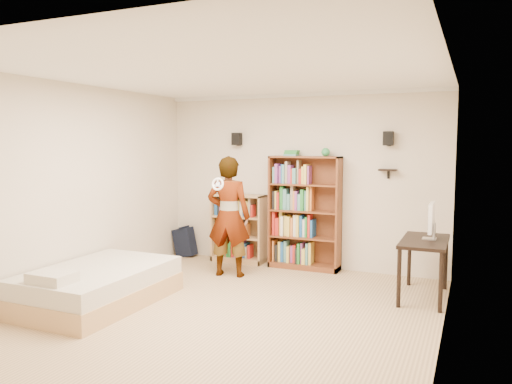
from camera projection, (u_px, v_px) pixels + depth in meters
ground at (228, 315)px, 5.65m from camera, size 4.50×5.00×0.01m
room_shell at (227, 159)px, 5.47m from camera, size 4.52×5.02×2.71m
crown_molding at (227, 75)px, 5.38m from camera, size 4.50×5.00×0.06m
speaker_left at (237, 139)px, 8.06m from camera, size 0.14×0.12×0.20m
speaker_right at (388, 138)px, 7.09m from camera, size 0.14×0.12×0.20m
wall_shelf at (388, 170)px, 7.15m from camera, size 0.25×0.16×0.02m
tall_bookshelf at (305, 213)px, 7.64m from camera, size 1.10×0.32×1.74m
low_bookshelf at (239, 228)px, 8.12m from camera, size 0.88×0.33×1.10m
computer_desk at (424, 269)px, 6.23m from camera, size 0.54×1.09×0.74m
imac at (430, 221)px, 6.19m from camera, size 0.11×0.46×0.46m
daybed at (98, 281)px, 6.01m from camera, size 1.22×1.88×0.55m
person at (229, 216)px, 7.23m from camera, size 0.70×0.53×1.75m
wii_wheel at (218, 184)px, 6.88m from camera, size 0.18×0.07×0.19m
navy_bag at (185, 241)px, 8.55m from camera, size 0.39×0.26×0.50m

